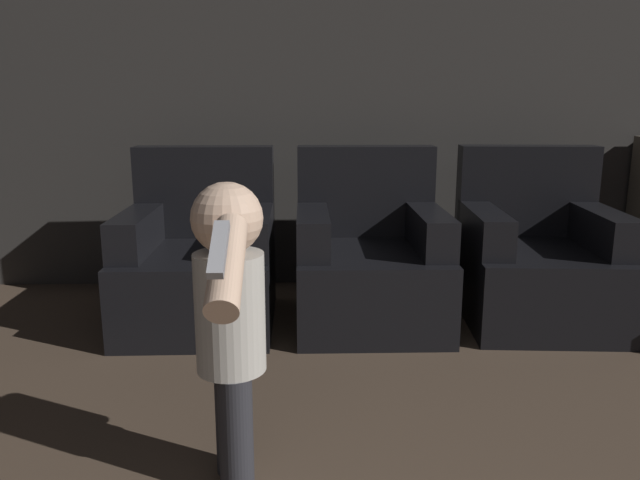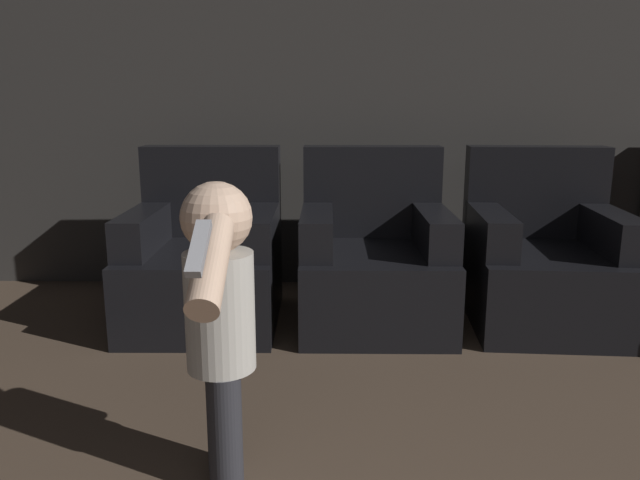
# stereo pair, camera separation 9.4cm
# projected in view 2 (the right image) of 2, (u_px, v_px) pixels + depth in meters

# --- Properties ---
(wall_back) EXTENTS (8.40, 0.05, 2.60)m
(wall_back) POSITION_uv_depth(u_px,v_px,m) (329.00, 75.00, 3.78)
(wall_back) COLOR #33302D
(wall_back) RESTS_ON ground_plane
(armchair_left) EXTENTS (0.77, 0.85, 0.91)m
(armchair_left) POSITION_uv_depth(u_px,v_px,m) (207.00, 262.00, 3.31)
(armchair_left) COLOR black
(armchair_left) RESTS_ON ground_plane
(armchair_middle) EXTENTS (0.77, 0.84, 0.91)m
(armchair_middle) POSITION_uv_depth(u_px,v_px,m) (375.00, 263.00, 3.30)
(armchair_middle) COLOR black
(armchair_middle) RESTS_ON ground_plane
(armchair_right) EXTENTS (0.81, 0.89, 0.91)m
(armchair_right) POSITION_uv_depth(u_px,v_px,m) (545.00, 263.00, 3.29)
(armchair_right) COLOR black
(armchair_right) RESTS_ON ground_plane
(person_toddler) EXTENTS (0.21, 0.63, 0.94)m
(person_toddler) POSITION_uv_depth(u_px,v_px,m) (221.00, 312.00, 1.83)
(person_toddler) COLOR #28282D
(person_toddler) RESTS_ON ground_plane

